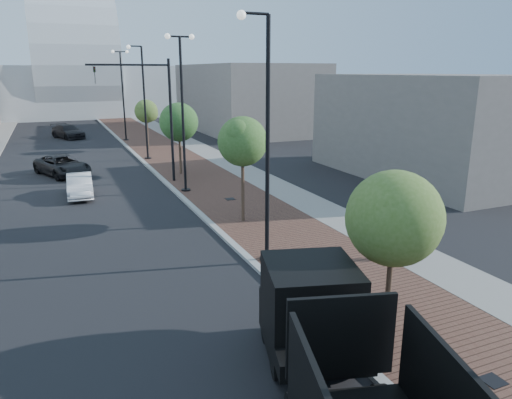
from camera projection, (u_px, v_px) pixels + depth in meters
name	position (u px, v px, depth m)	size (l,w,h in m)	color
sidewalk	(166.00, 147.00, 46.24)	(7.00, 140.00, 0.12)	#4C2D23
concrete_strip	(193.00, 145.00, 47.27)	(2.40, 140.00, 0.13)	slate
curb	(129.00, 149.00, 44.90)	(0.30, 140.00, 0.14)	gray
white_sedan	(80.00, 185.00, 28.14)	(1.40, 4.02, 1.33)	silver
dark_car_mid	(62.00, 165.00, 33.77)	(2.38, 5.17, 1.44)	black
dark_car_far	(68.00, 131.00, 52.49)	(2.07, 5.10, 1.48)	black
pedestrian	(397.00, 238.00, 18.49)	(0.68, 0.45, 1.88)	black
streetlight_1	(265.00, 153.00, 17.39)	(1.44, 0.56, 9.21)	black
streetlight_2	(183.00, 113.00, 27.93)	(1.72, 0.56, 9.28)	black
streetlight_3	(144.00, 108.00, 38.65)	(1.44, 0.56, 9.21)	black
streetlight_4	(123.00, 95.00, 49.19)	(1.72, 0.56, 9.28)	black
traffic_mast	(157.00, 107.00, 30.20)	(5.09, 0.20, 8.00)	black
tree_0	(395.00, 218.00, 12.79)	(2.63, 2.62, 4.73)	#382619
tree_1	(243.00, 142.00, 22.37)	(2.41, 2.37, 5.21)	#382619
tree_2	(179.00, 122.00, 33.06)	(2.71, 2.71, 5.14)	#382619
tree_3	(147.00, 111.00, 43.73)	(2.22, 2.14, 4.71)	#382619
convention_center	(74.00, 78.00, 82.43)	(50.00, 30.00, 50.00)	#B5BBC0
commercial_block_ne	(246.00, 98.00, 58.84)	(12.00, 22.00, 8.00)	slate
commercial_block_e	(433.00, 126.00, 33.16)	(10.00, 16.00, 7.00)	#5F5A56
utility_cover_0	(493.00, 381.00, 11.26)	(0.50, 0.50, 0.02)	black
utility_cover_1	(334.00, 271.00, 17.46)	(0.50, 0.50, 0.02)	black
utility_cover_2	(230.00, 199.00, 27.20)	(0.50, 0.50, 0.02)	black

